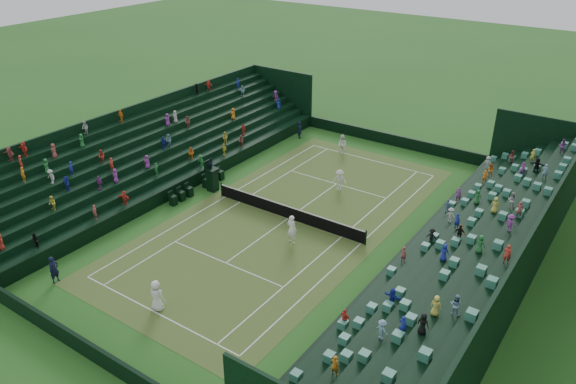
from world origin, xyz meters
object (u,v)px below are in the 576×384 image
tennis_net (288,212)px  player_near_west (157,296)px  player_near_east (292,229)px  player_far_west (342,144)px  umpire_chair (212,177)px  player_far_east (340,180)px

tennis_net → player_near_west: 11.62m
tennis_net → player_near_east: 3.03m
player_far_west → tennis_net: bearing=-55.1°
umpire_chair → player_far_east: 9.30m
player_far_east → player_near_west: bearing=-112.6°
umpire_chair → player_near_west: 13.76m
umpire_chair → player_near_west: (6.82, -11.95, -0.24)m
tennis_net → player_near_east: (1.89, -2.33, 0.43)m
tennis_net → umpire_chair: 6.98m
player_near_west → player_far_west: 23.54m
tennis_net → player_near_east: bearing=-50.9°
tennis_net → player_near_east: player_near_east is taller
player_near_west → player_far_west: bearing=-93.2°
umpire_chair → player_near_east: 9.23m
player_near_east → player_far_east: bearing=-79.4°
player_far_east → tennis_net: bearing=-116.5°
umpire_chair → player_far_west: 12.26m
player_near_west → player_near_east: player_near_east is taller
umpire_chair → player_far_east: bearing=35.4°
player_near_east → player_far_west: 14.82m
tennis_net → umpire_chair: bearing=177.2°
player_near_west → umpire_chair: bearing=-69.5°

